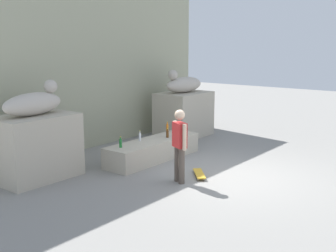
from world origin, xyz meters
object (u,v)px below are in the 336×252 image
skateboard (199,174)px  bottle_green (121,143)px  bottle_orange (167,128)px  bottle_brown (167,134)px  skater (180,143)px  statue_reclining_right (183,84)px  bottle_clear (140,137)px  statue_reclining_left (34,103)px

skateboard → bottle_green: bearing=67.7°
bottle_orange → bottle_brown: bearing=-141.3°
bottle_orange → skater: bearing=-136.2°
statue_reclining_right → bottle_orange: bearing=28.6°
statue_reclining_right → bottle_brown: 2.91m
bottle_orange → bottle_brown: bottle_orange is taller
statue_reclining_right → bottle_clear: (-3.17, -0.90, -1.11)m
bottle_green → statue_reclining_right: bearing=14.3°
bottle_clear → skater: bearing=-112.4°
statue_reclining_left → statue_reclining_right: 5.74m
statue_reclining_left → skateboard: statue_reclining_left is taller
statue_reclining_left → bottle_brown: bearing=-26.4°
bottle_green → bottle_clear: (0.85, 0.12, -0.00)m
bottle_clear → skateboard: bearing=-94.2°
statue_reclining_left → bottle_orange: bearing=-17.9°
skater → bottle_green: 1.81m
statue_reclining_left → skateboard: size_ratio=2.28×
statue_reclining_left → bottle_clear: (2.57, -0.90, -1.11)m
bottle_green → bottle_brown: 1.64m
bottle_green → bottle_clear: 0.86m
bottle_clear → bottle_brown: bearing=-22.6°
skateboard → bottle_green: bottle_green is taller
statue_reclining_right → bottle_clear: 3.47m
statue_reclining_left → bottle_clear: statue_reclining_left is taller
statue_reclining_right → skater: (-3.95, -2.81, -0.85)m
statue_reclining_left → statue_reclining_right: size_ratio=1.00×
skater → bottle_clear: 2.08m
statue_reclining_left → skateboard: (2.42, -2.92, -1.71)m
statue_reclining_left → bottle_brown: 3.73m
skater → bottle_brown: bearing=-19.7°
bottle_green → skater: bearing=-87.9°
statue_reclining_left → skater: size_ratio=0.99×
bottle_brown → bottle_green: bearing=172.9°
bottle_clear → bottle_brown: size_ratio=1.08×
bottle_brown → bottle_clear: bearing=157.4°
skateboard → bottle_orange: (1.46, 2.12, 0.61)m
skateboard → bottle_orange: 2.65m
bottle_clear → bottle_brown: bottle_clear is taller
skater → bottle_green: size_ratio=5.97×
bottle_green → bottle_orange: 2.17m
skater → skateboard: (0.64, -0.11, -0.86)m
statue_reclining_left → skater: (1.78, -2.81, -0.85)m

